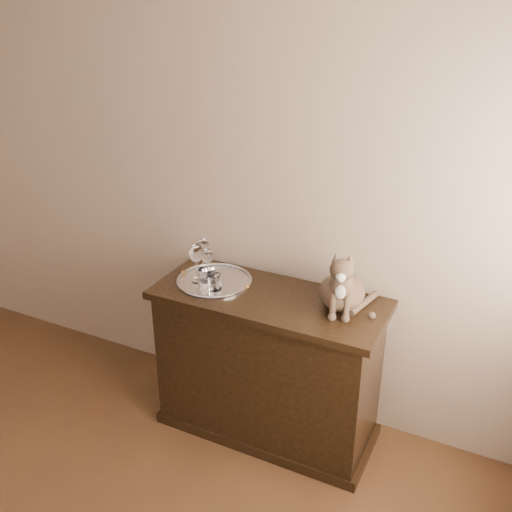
{
  "coord_description": "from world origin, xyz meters",
  "views": [
    {
      "loc": [
        1.67,
        -0.36,
        2.24
      ],
      "look_at": [
        0.52,
        1.95,
        1.05
      ],
      "focal_mm": 40.0,
      "sensor_mm": 36.0,
      "label": 1
    }
  ],
  "objects_px": {
    "tumbler_a": "(215,282)",
    "cat": "(343,276)",
    "sideboard": "(268,365)",
    "wine_glass_c": "(196,263)",
    "tray": "(214,282)",
    "wine_glass_d": "(208,264)",
    "tumbler_b": "(207,278)",
    "wine_glass_a": "(203,256)"
  },
  "relations": [
    {
      "from": "wine_glass_a",
      "to": "wine_glass_c",
      "type": "bearing_deg",
      "value": -79.72
    },
    {
      "from": "sideboard",
      "to": "tumbler_b",
      "type": "height_order",
      "value": "tumbler_b"
    },
    {
      "from": "wine_glass_c",
      "to": "tumbler_a",
      "type": "relative_size",
      "value": 2.58
    },
    {
      "from": "sideboard",
      "to": "wine_glass_a",
      "type": "relative_size",
      "value": 5.89
    },
    {
      "from": "wine_glass_c",
      "to": "tray",
      "type": "bearing_deg",
      "value": 22.87
    },
    {
      "from": "sideboard",
      "to": "wine_glass_a",
      "type": "distance_m",
      "value": 0.68
    },
    {
      "from": "sideboard",
      "to": "wine_glass_a",
      "type": "bearing_deg",
      "value": 171.33
    },
    {
      "from": "sideboard",
      "to": "tumbler_b",
      "type": "bearing_deg",
      "value": -168.95
    },
    {
      "from": "tray",
      "to": "sideboard",
      "type": "bearing_deg",
      "value": -1.97
    },
    {
      "from": "wine_glass_c",
      "to": "tumbler_b",
      "type": "xyz_separation_m",
      "value": [
        0.08,
        -0.04,
        -0.05
      ]
    },
    {
      "from": "tumbler_a",
      "to": "cat",
      "type": "distance_m",
      "value": 0.66
    },
    {
      "from": "wine_glass_d",
      "to": "tumbler_b",
      "type": "bearing_deg",
      "value": -61.91
    },
    {
      "from": "wine_glass_d",
      "to": "tumbler_b",
      "type": "distance_m",
      "value": 0.1
    },
    {
      "from": "sideboard",
      "to": "wine_glass_c",
      "type": "relative_size",
      "value": 5.73
    },
    {
      "from": "wine_glass_d",
      "to": "sideboard",
      "type": "bearing_deg",
      "value": -3.47
    },
    {
      "from": "wine_glass_a",
      "to": "tumbler_b",
      "type": "xyz_separation_m",
      "value": [
        0.1,
        -0.13,
        -0.05
      ]
    },
    {
      "from": "wine_glass_c",
      "to": "wine_glass_d",
      "type": "height_order",
      "value": "wine_glass_c"
    },
    {
      "from": "tumbler_b",
      "to": "wine_glass_d",
      "type": "bearing_deg",
      "value": 118.09
    },
    {
      "from": "wine_glass_a",
      "to": "wine_glass_d",
      "type": "xyz_separation_m",
      "value": [
        0.06,
        -0.04,
        -0.01
      ]
    },
    {
      "from": "wine_glass_c",
      "to": "tumbler_b",
      "type": "height_order",
      "value": "wine_glass_c"
    },
    {
      "from": "sideboard",
      "to": "wine_glass_d",
      "type": "height_order",
      "value": "wine_glass_d"
    },
    {
      "from": "tumbler_b",
      "to": "wine_glass_a",
      "type": "bearing_deg",
      "value": 128.27
    },
    {
      "from": "tumbler_b",
      "to": "cat",
      "type": "bearing_deg",
      "value": 9.92
    },
    {
      "from": "wine_glass_a",
      "to": "tumbler_a",
      "type": "bearing_deg",
      "value": -41.33
    },
    {
      "from": "wine_glass_a",
      "to": "tumbler_a",
      "type": "distance_m",
      "value": 0.21
    },
    {
      "from": "tray",
      "to": "wine_glass_a",
      "type": "distance_m",
      "value": 0.16
    },
    {
      "from": "sideboard",
      "to": "wine_glass_c",
      "type": "bearing_deg",
      "value": -176.57
    },
    {
      "from": "wine_glass_c",
      "to": "cat",
      "type": "bearing_deg",
      "value": 6.04
    },
    {
      "from": "wine_glass_c",
      "to": "wine_glass_d",
      "type": "distance_m",
      "value": 0.06
    },
    {
      "from": "wine_glass_d",
      "to": "wine_glass_a",
      "type": "bearing_deg",
      "value": 142.52
    },
    {
      "from": "tumbler_a",
      "to": "cat",
      "type": "bearing_deg",
      "value": 10.98
    },
    {
      "from": "sideboard",
      "to": "tumbler_a",
      "type": "relative_size",
      "value": 14.8
    },
    {
      "from": "wine_glass_a",
      "to": "wine_glass_d",
      "type": "distance_m",
      "value": 0.07
    },
    {
      "from": "wine_glass_a",
      "to": "tray",
      "type": "bearing_deg",
      "value": -28.07
    },
    {
      "from": "tray",
      "to": "cat",
      "type": "distance_m",
      "value": 0.71
    },
    {
      "from": "tumbler_b",
      "to": "cat",
      "type": "relative_size",
      "value": 0.3
    },
    {
      "from": "sideboard",
      "to": "cat",
      "type": "height_order",
      "value": "cat"
    },
    {
      "from": "sideboard",
      "to": "wine_glass_d",
      "type": "relative_size",
      "value": 6.87
    },
    {
      "from": "tumbler_a",
      "to": "cat",
      "type": "height_order",
      "value": "cat"
    },
    {
      "from": "tray",
      "to": "tumbler_a",
      "type": "height_order",
      "value": "tumbler_a"
    },
    {
      "from": "sideboard",
      "to": "wine_glass_a",
      "type": "xyz_separation_m",
      "value": [
        -0.42,
        0.06,
        0.53
      ]
    },
    {
      "from": "cat",
      "to": "wine_glass_c",
      "type": "bearing_deg",
      "value": 173.23
    }
  ]
}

